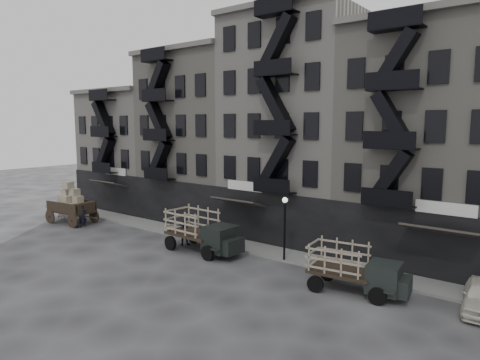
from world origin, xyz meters
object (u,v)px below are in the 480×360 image
Objects in this scene: stake_truck_west at (202,228)px; pedestrian_west at (83,216)px; stake_truck_east at (355,266)px; pedestrian_mid at (184,233)px; wagon at (71,200)px; horse at (59,209)px.

stake_truck_west is 13.29m from pedestrian_west.
pedestrian_mid is (-13.71, 0.84, -0.56)m from stake_truck_east.
pedestrian_west is 11.00m from pedestrian_mid.
pedestrian_mid is at bearing 0.12° from wagon.
horse is at bearing 166.97° from wagon.
stake_truck_west is at bearing 170.86° from stake_truck_east.
pedestrian_mid is at bearing -57.00° from pedestrian_west.
horse is at bearing 172.80° from stake_truck_east.
pedestrian_west is at bearing -81.61° from horse.
wagon is 2.51× the size of pedestrian_mid.
wagon is at bearing -32.45° from pedestrian_mid.
horse is 0.32× the size of stake_truck_west.
horse is 29.65m from stake_truck_east.
horse is 3.15m from wagon.
pedestrian_west is (-24.61, -0.69, -0.52)m from stake_truck_east.
pedestrian_mid is (13.10, 1.30, -1.22)m from wagon.
stake_truck_west reaches higher than pedestrian_west.
wagon is 0.86× the size of stake_truck_east.
pedestrian_mid is (10.90, 1.53, -0.04)m from pedestrian_west.
pedestrian_mid is at bearing 169.12° from stake_truck_east.
pedestrian_west is at bearing 174.24° from stake_truck_east.
stake_truck_west is at bearing -2.55° from wagon.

